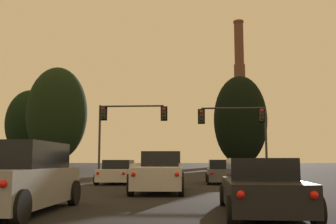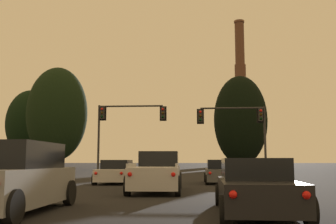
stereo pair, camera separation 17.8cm
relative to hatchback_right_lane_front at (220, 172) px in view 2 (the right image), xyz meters
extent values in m
cube|color=#4C4F54|center=(0.00, 0.10, -0.14)|extent=(1.72, 4.00, 0.72)
cube|color=black|center=(0.00, -0.30, 0.50)|extent=(1.56, 1.90, 0.55)
cylinder|color=black|center=(-0.84, 1.72, -0.36)|extent=(0.22, 0.60, 0.60)
cylinder|color=black|center=(0.84, 1.72, -0.36)|extent=(0.22, 0.60, 0.60)
cylinder|color=black|center=(-0.84, -1.53, -0.36)|extent=(0.22, 0.60, 0.60)
cylinder|color=black|center=(0.84, -1.53, -0.36)|extent=(0.22, 0.60, 0.60)
sphere|color=red|center=(-0.68, -1.92, 0.02)|extent=(0.17, 0.17, 0.17)
sphere|color=red|center=(0.68, -1.92, 0.02)|extent=(0.17, 0.17, 0.17)
cube|color=black|center=(0.08, -13.98, -0.14)|extent=(1.92, 4.64, 0.70)
cube|color=black|center=(0.08, -13.75, 0.49)|extent=(1.68, 2.24, 0.55)
cylinder|color=black|center=(-0.75, -12.06, -0.34)|extent=(0.24, 0.65, 0.64)
cylinder|color=black|center=(1.01, -12.10, -0.34)|extent=(0.24, 0.65, 0.64)
cylinder|color=black|center=(-0.85, -15.86, -0.34)|extent=(0.24, 0.65, 0.64)
cylinder|color=black|center=(0.91, -15.90, -0.34)|extent=(0.24, 0.65, 0.64)
sphere|color=red|center=(-0.70, -16.28, 0.02)|extent=(0.17, 0.17, 0.17)
sphere|color=red|center=(0.74, -16.32, 0.02)|extent=(0.17, 0.17, 0.17)
cube|color=silver|center=(-6.37, -0.31, -0.14)|extent=(1.87, 4.63, 0.70)
cube|color=black|center=(-6.37, -0.08, 0.49)|extent=(1.65, 2.22, 0.55)
cylinder|color=black|center=(-7.27, 1.57, -0.34)|extent=(0.23, 0.64, 0.64)
cylinder|color=black|center=(-5.51, 1.60, -0.34)|extent=(0.23, 0.64, 0.64)
cylinder|color=black|center=(-7.22, -2.23, -0.34)|extent=(0.23, 0.64, 0.64)
cylinder|color=black|center=(-5.46, -2.20, -0.34)|extent=(0.23, 0.64, 0.64)
sphere|color=red|center=(-7.05, -2.64, 0.02)|extent=(0.17, 0.17, 0.17)
sphere|color=red|center=(-5.61, -2.62, 0.02)|extent=(0.17, 0.17, 0.17)
cube|color=silver|center=(-3.21, -6.85, 0.00)|extent=(2.17, 5.46, 0.88)
cube|color=black|center=(-3.27, -5.10, 0.80)|extent=(1.89, 1.86, 0.72)
cube|color=silver|center=(-4.11, -8.27, 0.52)|extent=(0.17, 2.43, 0.16)
cube|color=silver|center=(-2.23, -8.21, 0.52)|extent=(0.17, 2.43, 0.16)
cylinder|color=black|center=(-4.26, -4.68, -0.26)|extent=(0.24, 0.81, 0.80)
cylinder|color=black|center=(-2.30, -4.62, -0.26)|extent=(0.24, 0.81, 0.80)
cylinder|color=black|center=(-4.12, -9.08, -0.26)|extent=(0.24, 0.81, 0.80)
cylinder|color=black|center=(-2.16, -9.02, -0.26)|extent=(0.24, 0.81, 0.80)
sphere|color=red|center=(-3.95, -9.60, 0.19)|extent=(0.17, 0.17, 0.17)
sphere|color=red|center=(-2.31, -9.55, 0.19)|extent=(0.17, 0.17, 0.17)
cube|color=gray|center=(-6.29, -14.24, 0.02)|extent=(1.97, 4.82, 0.95)
cube|color=black|center=(-6.29, -14.12, 0.84)|extent=(1.81, 2.82, 0.70)
cylinder|color=black|center=(-7.25, -12.32, -0.28)|extent=(0.23, 0.76, 0.76)
cylinder|color=black|center=(-5.37, -12.31, -0.28)|extent=(0.23, 0.76, 0.76)
cylinder|color=black|center=(-5.33, -16.16, -0.28)|extent=(0.23, 0.76, 0.76)
cylinder|color=#2D2D30|center=(4.04, 7.40, 2.20)|extent=(0.18, 0.18, 5.73)
cylinder|color=black|center=(4.04, 7.40, -0.61)|extent=(0.40, 0.40, 0.10)
cube|color=#282828|center=(3.75, 7.40, 4.39)|extent=(0.34, 0.34, 1.04)
cube|color=black|center=(3.75, 7.58, 4.39)|extent=(0.58, 0.03, 1.25)
sphere|color=red|center=(3.75, 7.21, 4.71)|extent=(0.22, 0.22, 0.22)
sphere|color=#352604|center=(3.75, 7.21, 4.39)|extent=(0.22, 0.22, 0.22)
sphere|color=black|center=(3.75, 7.21, 4.07)|extent=(0.22, 0.22, 0.22)
cylinder|color=#2D2D30|center=(1.48, 7.40, 4.96)|extent=(5.13, 0.14, 0.14)
sphere|color=#2D2D30|center=(4.04, 7.40, 4.96)|extent=(0.18, 0.18, 0.18)
cube|color=#282828|center=(-1.09, 7.40, 4.32)|extent=(0.34, 0.34, 1.04)
cube|color=black|center=(-1.09, 7.58, 4.32)|extent=(0.58, 0.03, 1.25)
sphere|color=red|center=(-1.09, 7.21, 4.64)|extent=(0.22, 0.22, 0.22)
sphere|color=#352604|center=(-1.09, 7.21, 4.32)|extent=(0.22, 0.22, 0.22)
sphere|color=black|center=(-1.09, 7.21, 4.00)|extent=(0.22, 0.22, 0.22)
cylinder|color=#2D2D30|center=(-9.68, 8.26, 2.38)|extent=(0.18, 0.18, 6.09)
cylinder|color=black|center=(-9.68, 8.26, -0.61)|extent=(0.40, 0.40, 0.10)
cube|color=#282828|center=(-9.39, 8.26, 4.76)|extent=(0.34, 0.34, 1.04)
cube|color=black|center=(-9.39, 8.44, 4.76)|extent=(0.58, 0.03, 1.25)
sphere|color=red|center=(-9.39, 8.07, 5.08)|extent=(0.22, 0.22, 0.22)
sphere|color=#352604|center=(-9.39, 8.07, 4.76)|extent=(0.22, 0.22, 0.22)
sphere|color=black|center=(-9.39, 8.07, 4.43)|extent=(0.22, 0.22, 0.22)
cylinder|color=#2D2D30|center=(-6.95, 8.26, 5.33)|extent=(5.46, 0.14, 0.14)
sphere|color=#2D2D30|center=(-9.68, 8.26, 5.33)|extent=(0.18, 0.18, 0.18)
cube|color=#282828|center=(-4.22, 8.26, 4.69)|extent=(0.34, 0.34, 1.04)
cube|color=black|center=(-4.22, 8.44, 4.69)|extent=(0.58, 0.03, 1.25)
sphere|color=red|center=(-4.22, 8.07, 5.01)|extent=(0.22, 0.22, 0.22)
sphere|color=#352604|center=(-4.22, 8.07, 4.69)|extent=(0.22, 0.22, 0.22)
sphere|color=black|center=(-4.22, 8.07, 4.36)|extent=(0.22, 0.22, 0.22)
cylinder|color=#523427|center=(13.97, 110.23, 0.85)|extent=(7.12, 7.12, 3.03)
cylinder|color=brown|center=(13.97, 110.23, 10.26)|extent=(4.45, 4.45, 15.80)
cylinder|color=brown|center=(13.97, 110.23, 26.06)|extent=(3.83, 3.83, 15.80)
cylinder|color=brown|center=(13.97, 110.23, 41.85)|extent=(3.20, 3.20, 15.80)
cylinder|color=brown|center=(13.97, 110.23, 49.40)|extent=(3.59, 3.59, 0.70)
cylinder|color=black|center=(-32.39, 46.51, 1.14)|extent=(0.89, 0.89, 3.62)
ellipsoid|color=black|center=(-32.39, 46.51, 7.66)|extent=(8.94, 8.04, 12.57)
cylinder|color=black|center=(5.89, 40.90, 0.62)|extent=(0.88, 0.88, 2.57)
ellipsoid|color=black|center=(5.89, 40.90, 7.46)|extent=(8.75, 7.88, 14.81)
cylinder|color=black|center=(-23.36, 35.69, 0.97)|extent=(0.95, 0.95, 3.28)
ellipsoid|color=black|center=(-23.36, 35.69, 8.16)|extent=(9.50, 8.55, 14.78)
camera|label=1|loc=(-1.61, -24.43, 0.68)|focal=42.00mm
camera|label=2|loc=(-1.43, -24.42, 0.68)|focal=42.00mm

